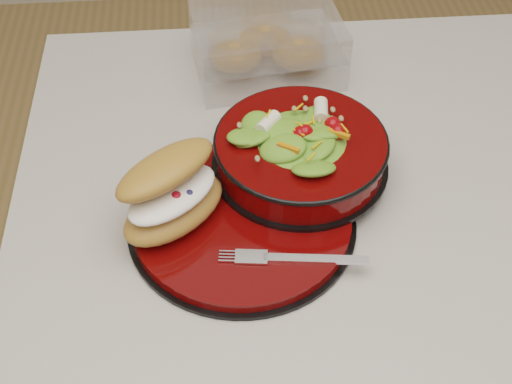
{
  "coord_description": "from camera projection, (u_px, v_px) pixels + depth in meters",
  "views": [
    {
      "loc": [
        -0.34,
        -0.71,
        1.6
      ],
      "look_at": [
        -0.29,
        -0.07,
        0.94
      ],
      "focal_mm": 50.0,
      "sensor_mm": 36.0,
      "label": 1
    }
  ],
  "objects": [
    {
      "name": "dinner_plate",
      "position": [
        243.0,
        220.0,
        0.92
      ],
      "size": [
        0.3,
        0.3,
        0.02
      ],
      "rotation": [
        0.0,
        0.0,
        0.01
      ],
      "color": "black",
      "rests_on": "island_counter"
    },
    {
      "name": "fork",
      "position": [
        297.0,
        258.0,
        0.86
      ],
      "size": [
        0.16,
        0.04,
        0.0
      ],
      "rotation": [
        0.0,
        0.0,
        1.45
      ],
      "color": "silver",
      "rests_on": "dinner_plate"
    },
    {
      "name": "croissant",
      "position": [
        172.0,
        192.0,
        0.88
      ],
      "size": [
        0.17,
        0.17,
        0.09
      ],
      "rotation": [
        0.0,
        0.0,
        0.72
      ],
      "color": "#AD7535",
      "rests_on": "dinner_plate"
    },
    {
      "name": "island_counter",
      "position": [
        409.0,
        335.0,
        1.33
      ],
      "size": [
        1.24,
        0.74,
        0.9
      ],
      "color": "silver",
      "rests_on": "ground"
    },
    {
      "name": "salad_bowl",
      "position": [
        301.0,
        147.0,
        0.95
      ],
      "size": [
        0.24,
        0.24,
        0.1
      ],
      "rotation": [
        0.0,
        0.0,
        0.19
      ],
      "color": "black",
      "rests_on": "dinner_plate"
    },
    {
      "name": "pastry_box",
      "position": [
        267.0,
        46.0,
        1.13
      ],
      "size": [
        0.24,
        0.19,
        0.09
      ],
      "rotation": [
        0.0,
        0.0,
        0.13
      ],
      "color": "white",
      "rests_on": "island_counter"
    }
  ]
}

